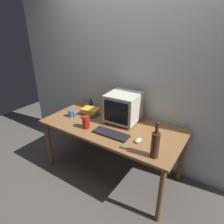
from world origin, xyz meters
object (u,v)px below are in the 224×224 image
(keyboard, at_px, (111,134))
(bottle_short, at_px, (91,105))
(computer_mouse, at_px, (138,140))
(book_stack, at_px, (90,112))
(crt_monitor, at_px, (123,107))
(bottle_tall, at_px, (155,144))
(metal_canister, at_px, (86,122))
(mug, at_px, (71,114))

(keyboard, xyz_separation_m, bottle_short, (-0.66, 0.46, 0.05))
(computer_mouse, distance_m, book_stack, 0.88)
(crt_monitor, relative_size, bottle_short, 2.60)
(bottle_tall, bearing_deg, metal_canister, 174.99)
(crt_monitor, distance_m, keyboard, 0.41)
(book_stack, distance_m, metal_canister, 0.36)
(book_stack, bearing_deg, keyboard, -28.29)
(crt_monitor, relative_size, mug, 3.40)
(crt_monitor, relative_size, metal_canister, 2.72)
(mug, relative_size, metal_canister, 0.80)
(keyboard, xyz_separation_m, book_stack, (-0.52, 0.28, 0.04))
(computer_mouse, bearing_deg, keyboard, -166.58)
(book_stack, bearing_deg, mug, -133.64)
(computer_mouse, height_order, mug, mug)
(bottle_tall, distance_m, metal_canister, 0.90)
(keyboard, xyz_separation_m, computer_mouse, (0.32, 0.04, 0.01))
(crt_monitor, bearing_deg, mug, -157.78)
(bottle_tall, relative_size, metal_canister, 2.47)
(bottle_tall, bearing_deg, book_stack, 160.24)
(keyboard, height_order, bottle_tall, bottle_tall)
(bottle_short, bearing_deg, crt_monitor, -9.49)
(computer_mouse, bearing_deg, metal_canister, -167.71)
(keyboard, bearing_deg, bottle_short, 143.69)
(crt_monitor, xyz_separation_m, mug, (-0.64, -0.26, -0.15))
(bottle_tall, relative_size, mug, 3.08)
(bottle_tall, height_order, metal_canister, bottle_tall)
(mug, bearing_deg, bottle_tall, -9.30)
(bottle_tall, xyz_separation_m, metal_canister, (-0.89, 0.08, -0.07))
(computer_mouse, relative_size, bottle_short, 0.64)
(bottle_tall, relative_size, bottle_short, 2.35)
(computer_mouse, bearing_deg, mug, -176.98)
(bottle_short, height_order, metal_canister, bottle_short)
(bottle_short, height_order, book_stack, bottle_short)
(crt_monitor, xyz_separation_m, book_stack, (-0.47, -0.08, -0.14))
(mug, distance_m, metal_canister, 0.39)
(computer_mouse, distance_m, bottle_tall, 0.31)
(keyboard, relative_size, mug, 3.50)
(keyboard, relative_size, metal_canister, 2.80)
(keyboard, height_order, bottle_short, bottle_short)
(bottle_tall, distance_m, book_stack, 1.15)
(bottle_tall, xyz_separation_m, book_stack, (-1.08, 0.39, -0.09))
(crt_monitor, bearing_deg, metal_canister, -125.53)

